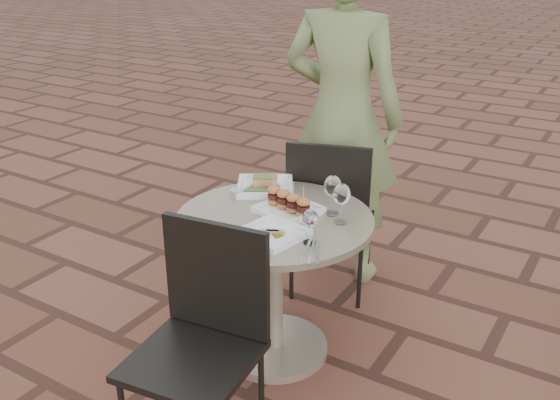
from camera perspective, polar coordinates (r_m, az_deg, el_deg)
The scene contains 13 objects.
ground at distance 3.21m, azimuth 1.40°, elevation -13.30°, with size 60.00×60.00×0.00m, color brown.
cafe_table at distance 2.92m, azimuth -0.50°, elevation -5.94°, with size 0.90×0.90×0.73m.
chair_far at distance 3.38m, azimuth 4.62°, elevation -0.59°, with size 0.55×0.55×0.93m.
chair_near at distance 2.41m, azimuth -6.97°, elevation -11.25°, with size 0.49×0.49×0.93m.
diner at distance 3.53m, azimuth 5.70°, elevation 7.61°, with size 0.70×0.46×1.93m, color olive.
plate_salmon at distance 3.10m, azimuth -1.39°, elevation 1.32°, with size 0.37×0.37×0.08m.
plate_sliders at distance 2.84m, azimuth 0.77°, elevation -0.45°, with size 0.30×0.30×0.16m.
plate_tuna at distance 2.63m, azimuth -0.73°, elevation -3.05°, with size 0.29×0.29×0.03m.
wine_glass_right at distance 2.54m, azimuth 2.79°, elevation -1.77°, with size 0.07×0.07×0.15m.
wine_glass_mid at distance 2.80m, azimuth 4.84°, elevation 1.20°, with size 0.08×0.08×0.19m.
wine_glass_far at distance 2.72m, azimuth 5.66°, elevation 0.44°, with size 0.08×0.08×0.18m.
steel_ramekin at distance 3.01m, azimuth -4.03°, elevation 0.57°, with size 0.06×0.06×0.04m, color silver.
cutlery_set at distance 2.51m, azimuth 2.90°, elevation -4.73°, with size 0.10×0.21×0.00m, color silver, non-canonical shape.
Camera 1 is at (1.28, -2.23, 1.91)m, focal length 40.00 mm.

